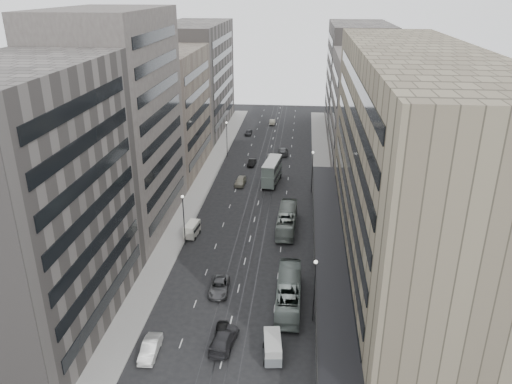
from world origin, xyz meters
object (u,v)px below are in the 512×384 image
at_px(bus_near, 289,292).
at_px(sedan_0, 222,333).
at_px(panel_van, 192,229).
at_px(double_decker, 272,171).
at_px(sedan_1, 150,348).
at_px(sedan_2, 219,287).
at_px(vw_microbus, 273,347).
at_px(bus_far, 287,220).

bearing_deg(bus_near, sedan_0, 44.99).
height_order(panel_van, sedan_0, panel_van).
height_order(double_decker, sedan_1, double_decker).
relative_size(sedan_0, sedan_2, 0.75).
relative_size(vw_microbus, panel_van, 1.17).
relative_size(bus_near, panel_van, 3.21).
bearing_deg(sedan_0, sedan_2, 97.28).
bearing_deg(double_decker, bus_far, -72.01).
distance_m(panel_van, sedan_1, 27.44).
bearing_deg(bus_near, panel_van, -46.46).
bearing_deg(vw_microbus, sedan_0, 150.80).
bearing_deg(double_decker, panel_van, -107.24).
relative_size(bus_near, sedan_2, 2.35).
height_order(bus_far, sedan_1, bus_far).
height_order(panel_van, sedan_1, panel_van).
distance_m(panel_van, sedan_0, 25.48).
distance_m(bus_near, sedan_1, 18.07).
distance_m(bus_far, sedan_0, 28.81).
bearing_deg(bus_far, sedan_0, 79.34).
bearing_deg(bus_near, sedan_1, 36.36).
xyz_separation_m(vw_microbus, sedan_1, (-13.17, -0.94, -0.51)).
xyz_separation_m(sedan_0, sedan_2, (-1.85, 9.13, 0.06)).
height_order(bus_far, vw_microbus, bus_far).
bearing_deg(bus_far, double_decker, -77.41).
relative_size(bus_near, double_decker, 1.36).
bearing_deg(panel_van, sedan_0, -63.52).
xyz_separation_m(double_decker, panel_van, (-10.99, -24.19, -1.34)).
bearing_deg(sedan_1, double_decker, 78.03).
distance_m(bus_near, vw_microbus, 9.86).
bearing_deg(bus_far, bus_near, 94.72).
xyz_separation_m(bus_far, vw_microbus, (-0.29, -30.59, -0.35)).
bearing_deg(double_decker, sedan_0, -85.64).
bearing_deg(panel_van, vw_microbus, -54.50).
bearing_deg(vw_microbus, double_decker, 87.52).
bearing_deg(double_decker, bus_near, -75.99).
xyz_separation_m(bus_near, sedan_0, (-7.28, -7.28, -1.05)).
relative_size(sedan_0, sedan_1, 0.83).
xyz_separation_m(bus_far, sedan_0, (-6.21, -28.11, -0.98)).
height_order(vw_microbus, panel_van, vw_microbus).
height_order(bus_far, sedan_0, bus_far).
xyz_separation_m(vw_microbus, sedan_0, (-5.92, 2.48, -0.63)).
bearing_deg(bus_near, sedan_2, -11.47).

